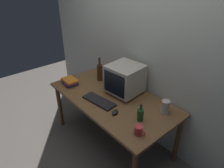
{
  "coord_description": "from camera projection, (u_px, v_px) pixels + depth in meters",
  "views": [
    {
      "loc": [
        1.57,
        -1.34,
        2.04
      ],
      "look_at": [
        0.0,
        0.0,
        0.89
      ],
      "focal_mm": 32.23,
      "sensor_mm": 36.0,
      "label": 1
    }
  ],
  "objects": [
    {
      "name": "ground_plane",
      "position": [
        112.0,
        140.0,
        2.79
      ],
      "size": [
        6.0,
        6.0,
        0.0
      ],
      "primitive_type": "plane",
      "color": "#56514C"
    },
    {
      "name": "back_wall",
      "position": [
        142.0,
        46.0,
        2.46
      ],
      "size": [
        4.0,
        0.08,
        2.5
      ],
      "primitive_type": "cube",
      "color": "beige",
      "rests_on": "ground"
    },
    {
      "name": "desk",
      "position": [
        112.0,
        102.0,
        2.48
      ],
      "size": [
        1.62,
        0.84,
        0.71
      ],
      "color": "brown",
      "rests_on": "ground"
    },
    {
      "name": "crt_monitor",
      "position": [
        125.0,
        79.0,
        2.44
      ],
      "size": [
        0.41,
        0.42,
        0.37
      ],
      "color": "#B2AD9E",
      "rests_on": "desk"
    },
    {
      "name": "keyboard",
      "position": [
        99.0,
        101.0,
        2.35
      ],
      "size": [
        0.44,
        0.2,
        0.02
      ],
      "primitive_type": "cube",
      "rotation": [
        0.0,
        0.0,
        0.13
      ],
      "color": "black",
      "rests_on": "desk"
    },
    {
      "name": "computer_mouse",
      "position": [
        115.0,
        112.0,
        2.15
      ],
      "size": [
        0.09,
        0.11,
        0.04
      ],
      "primitive_type": "ellipsoid",
      "rotation": [
        0.0,
        0.0,
        0.37
      ],
      "color": "black",
      "rests_on": "desk"
    },
    {
      "name": "bottle_tall",
      "position": [
        100.0,
        72.0,
        2.76
      ],
      "size": [
        0.08,
        0.08,
        0.34
      ],
      "color": "#472314",
      "rests_on": "desk"
    },
    {
      "name": "bottle_short",
      "position": [
        140.0,
        114.0,
        2.03
      ],
      "size": [
        0.07,
        0.07,
        0.19
      ],
      "color": "#1E4C23",
      "rests_on": "desk"
    },
    {
      "name": "book_stack",
      "position": [
        70.0,
        82.0,
        2.7
      ],
      "size": [
        0.22,
        0.18,
        0.08
      ],
      "color": "#28569E",
      "rests_on": "desk"
    },
    {
      "name": "mug",
      "position": [
        139.0,
        130.0,
        1.87
      ],
      "size": [
        0.12,
        0.08,
        0.09
      ],
      "color": "#CC383D",
      "rests_on": "desk"
    },
    {
      "name": "metal_canister",
      "position": [
        165.0,
        107.0,
        2.14
      ],
      "size": [
        0.09,
        0.09,
        0.15
      ],
      "primitive_type": "cylinder",
      "color": "#B7B2A8",
      "rests_on": "desk"
    }
  ]
}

